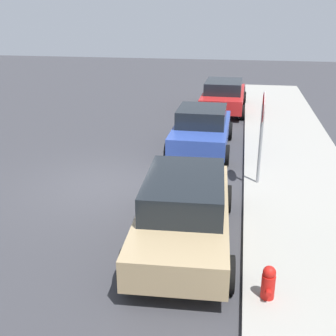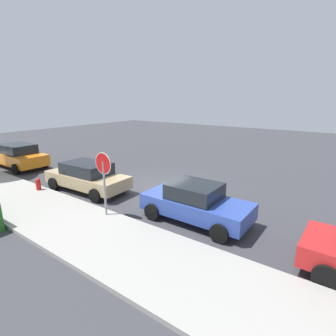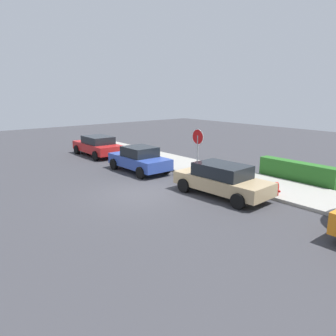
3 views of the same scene
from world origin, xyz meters
name	(u,v)px [view 2 (image 2 of 3)]	position (x,y,z in m)	size (l,w,h in m)	color
ground_plane	(159,186)	(0.00, 0.00, 0.00)	(60.00, 60.00, 0.00)	#38383D
sidewalk_curb	(71,223)	(0.00, 5.25, 0.07)	(32.00, 3.01, 0.14)	#9E9B93
stop_sign	(104,173)	(-0.62, 4.09, 1.78)	(0.82, 0.08, 2.57)	gray
parked_car_blue	(196,203)	(-3.51, 2.31, 0.73)	(4.04, 1.96, 1.45)	#2D479E
parked_car_tan	(87,176)	(2.49, 2.55, 0.74)	(4.48, 2.13, 1.43)	tan
parked_car_orange	(18,156)	(9.91, 2.36, 0.80)	(4.60, 2.05, 1.56)	orange
fire_hydrant	(38,185)	(4.20, 4.13, 0.36)	(0.30, 0.22, 0.72)	red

